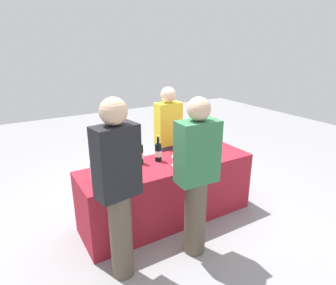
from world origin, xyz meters
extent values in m
plane|color=gray|center=(0.00, 0.00, 0.00)|extent=(12.00, 12.00, 0.00)
cube|color=maroon|center=(0.00, 0.00, 0.38)|extent=(2.10, 0.65, 0.75)
cylinder|color=black|center=(-0.75, 0.17, 0.85)|extent=(0.07, 0.07, 0.20)
cylinder|color=black|center=(-0.75, 0.17, 0.99)|extent=(0.03, 0.03, 0.09)
cylinder|color=maroon|center=(-0.75, 0.17, 1.04)|extent=(0.03, 0.03, 0.02)
cylinder|color=silver|center=(-0.75, 0.17, 0.84)|extent=(0.07, 0.07, 0.07)
cylinder|color=black|center=(-0.65, 0.13, 0.86)|extent=(0.07, 0.07, 0.22)
cylinder|color=black|center=(-0.65, 0.13, 1.01)|extent=(0.03, 0.03, 0.08)
cylinder|color=black|center=(-0.65, 0.13, 1.06)|extent=(0.03, 0.03, 0.02)
cylinder|color=silver|center=(-0.65, 0.13, 0.85)|extent=(0.07, 0.07, 0.08)
cylinder|color=black|center=(-0.29, 0.14, 0.86)|extent=(0.07, 0.07, 0.22)
cylinder|color=black|center=(-0.29, 0.14, 1.01)|extent=(0.03, 0.03, 0.07)
cylinder|color=black|center=(-0.29, 0.14, 1.06)|extent=(0.03, 0.03, 0.02)
cylinder|color=silver|center=(-0.29, 0.14, 0.85)|extent=(0.07, 0.07, 0.08)
cylinder|color=black|center=(-0.07, 0.10, 0.86)|extent=(0.08, 0.08, 0.21)
cylinder|color=black|center=(-0.07, 0.10, 1.01)|extent=(0.03, 0.03, 0.09)
cylinder|color=gold|center=(-0.07, 0.10, 1.06)|extent=(0.03, 0.03, 0.02)
cylinder|color=silver|center=(-0.07, 0.10, 0.85)|extent=(0.08, 0.08, 0.07)
cylinder|color=black|center=(0.22, 0.15, 0.85)|extent=(0.07, 0.07, 0.21)
cylinder|color=black|center=(0.22, 0.15, 1.00)|extent=(0.03, 0.03, 0.09)
cylinder|color=maroon|center=(0.22, 0.15, 1.06)|extent=(0.03, 0.03, 0.02)
cylinder|color=silver|center=(0.22, 0.15, 0.84)|extent=(0.07, 0.07, 0.07)
cylinder|color=black|center=(0.37, 0.13, 0.87)|extent=(0.07, 0.07, 0.24)
cylinder|color=black|center=(0.37, 0.13, 1.03)|extent=(0.03, 0.03, 0.08)
cylinder|color=maroon|center=(0.37, 0.13, 1.07)|extent=(0.03, 0.03, 0.02)
cylinder|color=silver|center=(0.37, 0.13, 0.86)|extent=(0.07, 0.07, 0.08)
cylinder|color=silver|center=(-0.53, -0.14, 0.75)|extent=(0.06, 0.06, 0.00)
cylinder|color=silver|center=(-0.53, -0.14, 0.79)|extent=(0.01, 0.01, 0.07)
sphere|color=silver|center=(-0.53, -0.14, 0.86)|extent=(0.06, 0.06, 0.06)
cylinder|color=silver|center=(0.02, -0.10, 0.75)|extent=(0.07, 0.07, 0.00)
cylinder|color=silver|center=(0.02, -0.10, 0.79)|extent=(0.01, 0.01, 0.06)
sphere|color=silver|center=(0.02, -0.10, 0.85)|extent=(0.07, 0.07, 0.07)
sphere|color=#590C19|center=(0.02, -0.10, 0.84)|extent=(0.04, 0.04, 0.04)
cylinder|color=silver|center=(0.22, -0.13, 0.75)|extent=(0.07, 0.07, 0.00)
cylinder|color=silver|center=(0.22, -0.13, 0.79)|extent=(0.01, 0.01, 0.06)
sphere|color=silver|center=(0.22, -0.13, 0.85)|extent=(0.07, 0.07, 0.07)
cylinder|color=silver|center=(0.30, -0.14, 0.75)|extent=(0.07, 0.07, 0.00)
cylinder|color=silver|center=(0.30, -0.14, 0.79)|extent=(0.01, 0.01, 0.07)
sphere|color=silver|center=(0.30, -0.14, 0.85)|extent=(0.07, 0.07, 0.07)
cylinder|color=silver|center=(0.67, -0.07, 0.75)|extent=(0.06, 0.06, 0.00)
cylinder|color=silver|center=(0.67, -0.07, 0.79)|extent=(0.01, 0.01, 0.06)
sphere|color=silver|center=(0.67, -0.07, 0.85)|extent=(0.07, 0.07, 0.07)
cylinder|color=silver|center=(-0.80, 0.00, 0.85)|extent=(0.23, 0.23, 0.20)
cylinder|color=#3F3351|center=(0.32, 0.53, 0.38)|extent=(0.19, 0.19, 0.76)
cube|color=yellow|center=(0.32, 0.53, 1.05)|extent=(0.34, 0.19, 0.57)
sphere|color=beige|center=(0.32, 0.53, 1.44)|extent=(0.21, 0.21, 0.21)
cylinder|color=brown|center=(-0.84, -0.58, 0.42)|extent=(0.20, 0.20, 0.84)
cube|color=black|center=(-0.84, -0.58, 1.15)|extent=(0.40, 0.26, 0.63)
sphere|color=#D8AD8C|center=(-0.84, -0.58, 1.58)|extent=(0.23, 0.23, 0.23)
cylinder|color=brown|center=(-0.07, -0.66, 0.40)|extent=(0.22, 0.22, 0.81)
cube|color=#337247|center=(-0.07, -0.66, 1.11)|extent=(0.41, 0.24, 0.61)
sphere|color=#D8AD8C|center=(-0.07, -0.66, 1.53)|extent=(0.22, 0.22, 0.22)
cube|color=white|center=(0.76, 1.04, 0.35)|extent=(0.60, 0.12, 0.70)
camera|label=1|loc=(-1.63, -2.71, 2.10)|focal=31.23mm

